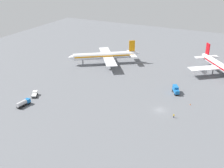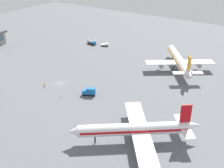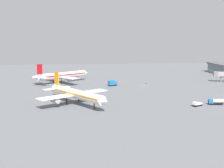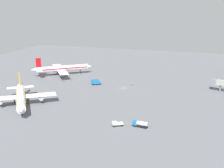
{
  "view_description": "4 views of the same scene",
  "coord_description": "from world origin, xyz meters",
  "px_view_note": "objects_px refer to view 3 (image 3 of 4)",
  "views": [
    {
      "loc": [
        26.24,
        -96.28,
        55.66
      ],
      "look_at": [
        -23.23,
        3.58,
        5.45
      ],
      "focal_mm": 44.74,
      "sensor_mm": 36.0,
      "label": 1
    },
    {
      "loc": [
        80.58,
        82.68,
        56.84
      ],
      "look_at": [
        -8.69,
        22.75,
        2.26
      ],
      "focal_mm": 44.28,
      "sensor_mm": 36.0,
      "label": 2
    },
    {
      "loc": [
        -171.6,
        35.76,
        29.4
      ],
      "look_at": [
        -17.41,
        20.32,
        4.26
      ],
      "focal_mm": 47.32,
      "sensor_mm": 36.0,
      "label": 3
    },
    {
      "loc": [
        -158.55,
        -44.5,
        48.69
      ],
      "look_at": [
        -13.76,
        2.69,
        5.89
      ],
      "focal_mm": 46.7,
      "sensor_mm": 36.0,
      "label": 4
    }
  ],
  "objects_px": {
    "catering_truck": "(112,83)",
    "fuel_truck": "(216,101)",
    "pushback_tractor": "(197,104)",
    "airplane_taxiing": "(62,75)",
    "airplane_at_gate": "(76,94)",
    "ground_crew_worker": "(146,83)",
    "safety_cone_near_gate": "(124,83)"
  },
  "relations": [
    {
      "from": "airplane_taxiing",
      "to": "pushback_tractor",
      "type": "height_order",
      "value": "airplane_taxiing"
    },
    {
      "from": "airplane_at_gate",
      "to": "fuel_truck",
      "type": "distance_m",
      "value": 61.03
    },
    {
      "from": "pushback_tractor",
      "to": "catering_truck",
      "type": "height_order",
      "value": "catering_truck"
    },
    {
      "from": "catering_truck",
      "to": "pushback_tractor",
      "type": "bearing_deg",
      "value": -90.15
    },
    {
      "from": "pushback_tractor",
      "to": "catering_truck",
      "type": "xyz_separation_m",
      "value": [
        55.14,
        30.61,
        0.73
      ]
    },
    {
      "from": "airplane_at_gate",
      "to": "pushback_tractor",
      "type": "distance_m",
      "value": 52.15
    },
    {
      "from": "fuel_truck",
      "to": "ground_crew_worker",
      "type": "bearing_deg",
      "value": -66.29
    },
    {
      "from": "airplane_at_gate",
      "to": "pushback_tractor",
      "type": "bearing_deg",
      "value": 45.16
    },
    {
      "from": "pushback_tractor",
      "to": "safety_cone_near_gate",
      "type": "bearing_deg",
      "value": -100.62
    },
    {
      "from": "catering_truck",
      "to": "ground_crew_worker",
      "type": "bearing_deg",
      "value": -16.4
    },
    {
      "from": "pushback_tractor",
      "to": "catering_truck",
      "type": "bearing_deg",
      "value": -90.94
    },
    {
      "from": "airplane_at_gate",
      "to": "safety_cone_near_gate",
      "type": "height_order",
      "value": "airplane_at_gate"
    },
    {
      "from": "airplane_taxiing",
      "to": "fuel_truck",
      "type": "relative_size",
      "value": 5.52
    },
    {
      "from": "airplane_at_gate",
      "to": "ground_crew_worker",
      "type": "bearing_deg",
      "value": 105.18
    },
    {
      "from": "catering_truck",
      "to": "ground_crew_worker",
      "type": "distance_m",
      "value": 22.02
    },
    {
      "from": "ground_crew_worker",
      "to": "airplane_at_gate",
      "type": "bearing_deg",
      "value": -104.23
    },
    {
      "from": "catering_truck",
      "to": "fuel_truck",
      "type": "height_order",
      "value": "catering_truck"
    },
    {
      "from": "catering_truck",
      "to": "safety_cone_near_gate",
      "type": "relative_size",
      "value": 9.69
    },
    {
      "from": "pushback_tractor",
      "to": "fuel_truck",
      "type": "xyz_separation_m",
      "value": [
        1.95,
        -9.26,
        0.42
      ]
    },
    {
      "from": "airplane_at_gate",
      "to": "airplane_taxiing",
      "type": "relative_size",
      "value": 1.02
    },
    {
      "from": "pushback_tractor",
      "to": "fuel_truck",
      "type": "bearing_deg",
      "value": 161.93
    },
    {
      "from": "airplane_at_gate",
      "to": "safety_cone_near_gate",
      "type": "xyz_separation_m",
      "value": [
        55.19,
        -28.99,
        -4.41
      ]
    },
    {
      "from": "airplane_at_gate",
      "to": "airplane_taxiing",
      "type": "bearing_deg",
      "value": 153.76
    },
    {
      "from": "airplane_at_gate",
      "to": "ground_crew_worker",
      "type": "relative_size",
      "value": 21.89
    },
    {
      "from": "safety_cone_near_gate",
      "to": "pushback_tractor",
      "type": "bearing_deg",
      "value": -160.64
    },
    {
      "from": "pushback_tractor",
      "to": "ground_crew_worker",
      "type": "distance_m",
      "value": 60.7
    },
    {
      "from": "airplane_at_gate",
      "to": "ground_crew_worker",
      "type": "height_order",
      "value": "airplane_at_gate"
    },
    {
      "from": "airplane_at_gate",
      "to": "safety_cone_near_gate",
      "type": "relative_size",
      "value": 60.93
    },
    {
      "from": "ground_crew_worker",
      "to": "safety_cone_near_gate",
      "type": "relative_size",
      "value": 2.78
    },
    {
      "from": "airplane_taxiing",
      "to": "pushback_tractor",
      "type": "relative_size",
      "value": 7.5
    },
    {
      "from": "fuel_truck",
      "to": "safety_cone_near_gate",
      "type": "height_order",
      "value": "fuel_truck"
    },
    {
      "from": "airplane_taxiing",
      "to": "safety_cone_near_gate",
      "type": "xyz_separation_m",
      "value": [
        -7.14,
        -39.21,
        -4.39
      ]
    }
  ]
}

